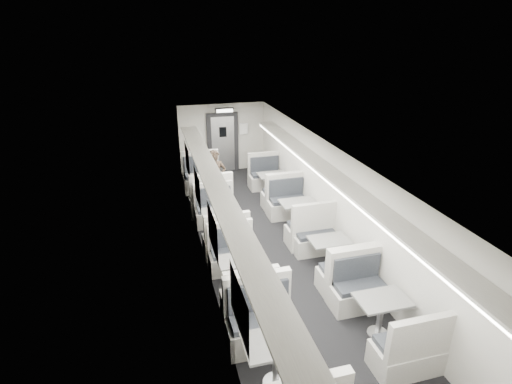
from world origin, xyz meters
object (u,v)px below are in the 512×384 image
booth_left_c (240,274)px  exit_sign (224,110)px  booth_left_d (276,362)px  booth_right_b (298,215)px  booth_left_a (206,188)px  booth_left_b (220,224)px  booth_right_a (273,185)px  passenger (216,178)px  booth_right_d (380,316)px  vestibule_door (223,143)px  booth_right_c (328,254)px

booth_left_c → exit_sign: bearing=81.2°
booth_left_d → exit_sign: 9.08m
booth_left_c → booth_right_b: 2.90m
booth_left_a → booth_right_b: bearing=-49.7°
booth_left_b → booth_right_a: (2.00, 2.07, 0.01)m
passenger → exit_sign: 2.87m
booth_left_c → booth_right_d: booth_right_d is taller
booth_left_b → exit_sign: bearing=76.9°
booth_left_c → booth_right_d: (2.00, -1.83, 0.02)m
booth_left_a → vestibule_door: (1.00, 2.52, 0.62)m
booth_left_a → booth_left_b: (0.00, -2.27, -0.05)m
booth_right_b → booth_right_d: booth_right_b is taller
booth_right_a → exit_sign: (-1.00, 2.23, 1.90)m
booth_right_b → exit_sign: size_ratio=3.56×
booth_left_c → booth_right_a: (2.00, 4.25, 0.02)m
booth_left_a → booth_right_d: bearing=-72.3°
booth_left_c → booth_right_c: size_ratio=0.97×
booth_right_a → booth_right_c: (0.00, -4.02, -0.01)m
booth_right_a → booth_left_b: bearing=-134.0°
booth_right_c → exit_sign: size_ratio=3.31×
passenger → booth_right_d: bearing=-74.7°
booth_left_b → exit_sign: 4.81m
exit_sign → booth_right_c: bearing=-80.9°
booth_left_c → passenger: bearing=86.6°
booth_right_a → booth_right_b: bearing=-90.0°
booth_right_b → booth_right_d: (0.00, -3.92, -0.02)m
booth_right_a → vestibule_door: bearing=110.2°
booth_right_b → booth_right_d: size_ratio=1.05×
booth_right_d → booth_right_c: bearing=90.0°
booth_left_a → booth_right_a: size_ratio=1.11×
passenger → vestibule_door: size_ratio=0.79×
booth_left_a → exit_sign: exit_sign is taller
exit_sign → booth_left_c: bearing=-98.8°
booth_right_b → exit_sign: exit_sign is taller
booth_left_d → booth_left_b: bearing=90.0°
booth_left_c → booth_left_d: booth_left_d is taller
vestibule_door → exit_sign: (0.00, -0.49, 1.24)m
booth_left_c → booth_right_d: bearing=-42.5°
booth_left_c → booth_right_a: booth_right_a is taller
booth_right_b → booth_right_c: (0.00, -1.86, -0.03)m
booth_right_d → passenger: 6.21m
vestibule_door → booth_left_d: bearing=-96.1°
booth_left_c → booth_left_d: bearing=-90.0°
booth_left_c → vestibule_door: (1.00, 6.97, 0.68)m
booth_left_b → booth_left_d: 4.53m
booth_right_a → exit_sign: 3.09m
booth_left_a → booth_left_c: (0.00, -4.45, -0.07)m
booth_left_d → exit_sign: bearing=83.5°
booth_left_d → booth_right_d: size_ratio=1.09×
booth_left_b → booth_left_c: bearing=-90.0°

